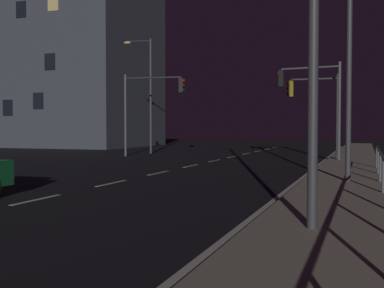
# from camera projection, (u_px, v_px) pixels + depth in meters

# --- Properties ---
(ground_plane) EXTENTS (112.00, 112.00, 0.00)m
(ground_plane) POSITION_uv_depth(u_px,v_px,m) (163.00, 172.00, 20.83)
(ground_plane) COLOR black
(ground_plane) RESTS_ON ground
(sidewalk_right) EXTENTS (2.63, 77.00, 0.14)m
(sidewalk_right) POSITION_uv_depth(u_px,v_px,m) (346.00, 176.00, 18.27)
(sidewalk_right) COLOR #9E937F
(sidewalk_right) RESTS_ON ground
(lane_markings_center) EXTENTS (0.14, 50.00, 0.01)m
(lane_markings_center) POSITION_uv_depth(u_px,v_px,m) (191.00, 166.00, 24.12)
(lane_markings_center) COLOR silver
(lane_markings_center) RESTS_ON ground
(lane_edge_line) EXTENTS (0.14, 53.00, 0.01)m
(lane_edge_line) POSITION_uv_depth(u_px,v_px,m) (316.00, 167.00, 23.50)
(lane_edge_line) COLOR silver
(lane_edge_line) RESTS_ON ground
(traffic_light_overhead_east) EXTENTS (3.58, 0.61, 5.41)m
(traffic_light_overhead_east) POSITION_uv_depth(u_px,v_px,m) (312.00, 92.00, 27.17)
(traffic_light_overhead_east) COLOR #4C4C51
(traffic_light_overhead_east) RESTS_ON sidewalk_right
(traffic_light_mid_left) EXTENTS (4.11, 0.84, 5.45)m
(traffic_light_mid_left) POSITION_uv_depth(u_px,v_px,m) (151.00, 98.00, 31.80)
(traffic_light_mid_left) COLOR #4C4C51
(traffic_light_mid_left) RESTS_ON ground
(traffic_light_near_left) EXTENTS (2.98, 0.36, 4.86)m
(traffic_light_near_left) POSITION_uv_depth(u_px,v_px,m) (315.00, 100.00, 28.08)
(traffic_light_near_left) COLOR #38383D
(traffic_light_near_left) RESTS_ON sidewalk_right
(street_lamp_far_end) EXTENTS (1.70, 1.43, 8.03)m
(street_lamp_far_end) POSITION_uv_depth(u_px,v_px,m) (357.00, 35.00, 15.61)
(street_lamp_far_end) COLOR #38383D
(street_lamp_far_end) RESTS_ON sidewalk_right
(street_lamp_mid_block) EXTENTS (2.11, 0.60, 8.45)m
(street_lamp_mid_block) POSITION_uv_depth(u_px,v_px,m) (147.00, 86.00, 35.60)
(street_lamp_mid_block) COLOR #38383D
(street_lamp_mid_block) RESTS_ON ground
(building_distant) EXTENTS (23.83, 13.05, 19.73)m
(building_distant) POSITION_uv_depth(u_px,v_px,m) (38.00, 53.00, 51.36)
(building_distant) COLOR #3D424C
(building_distant) RESTS_ON ground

